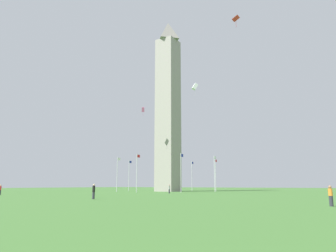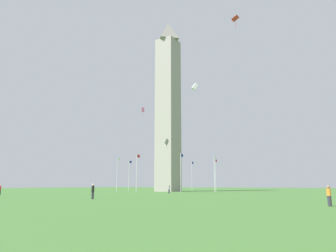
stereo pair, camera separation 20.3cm
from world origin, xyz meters
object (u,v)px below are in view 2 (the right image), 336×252
object	(u,v)px
flagpole_nw	(216,173)
kite_pink_box	(143,110)
flagpole_se	(117,173)
flagpole_e	(129,174)
kite_red_diamond	(235,19)
person_gray_shirt	(169,189)
person_orange_shirt	(329,196)
person_black_shirt	(93,191)
flagpole_ne	(159,175)
person_red_shirt	(0,190)
obelisk_monument	(168,103)
flagpole_s	(137,171)
flagpole_w	(214,172)
flagpole_n	(192,174)
kite_white_box	(195,87)
flagpole_sw	(181,171)

from	to	relation	value
flagpole_nw	kite_pink_box	bearing A→B (deg)	149.04
flagpole_se	flagpole_nw	world-z (taller)	same
flagpole_e	kite_red_diamond	distance (m)	54.09
flagpole_se	person_gray_shirt	xyz separation A→B (m)	(-6.17, -19.34, -3.82)
person_orange_shirt	person_black_shirt	world-z (taller)	person_black_shirt
flagpole_e	person_orange_shirt	distance (m)	68.17
flagpole_ne	person_red_shirt	world-z (taller)	flagpole_ne
flagpole_ne	person_black_shirt	xyz separation A→B (m)	(-51.30, -25.60, -3.80)
obelisk_monument	flagpole_s	xyz separation A→B (m)	(-13.04, 0.00, -18.90)
flagpole_s	person_orange_shirt	xyz separation A→B (m)	(-27.99, -41.15, -3.89)
flagpole_s	person_red_shirt	size ratio (longest dim) A/B	5.03
flagpole_w	kite_red_diamond	size ratio (longest dim) A/B	4.92
person_red_shirt	person_gray_shirt	distance (m)	29.99
flagpole_n	flagpole_e	xyz separation A→B (m)	(-13.10, 13.10, 0.00)
person_gray_shirt	kite_white_box	distance (m)	22.24
flagpole_se	flagpole_n	bearing A→B (deg)	-22.50
flagpole_se	flagpole_sw	world-z (taller)	same
person_black_shirt	person_gray_shirt	bearing A→B (deg)	-15.62
flagpole_nw	flagpole_n	bearing A→B (deg)	67.50
flagpole_se	person_red_shirt	distance (m)	30.65
flagpole_s	person_orange_shirt	bearing A→B (deg)	-124.22
person_red_shirt	flagpole_nw	bearing A→B (deg)	-16.19
flagpole_nw	person_orange_shirt	world-z (taller)	flagpole_nw
flagpole_nw	kite_white_box	xyz separation A→B (m)	(-21.14, -5.11, 17.72)
flagpole_s	person_gray_shirt	distance (m)	11.03
flagpole_n	flagpole_ne	xyz separation A→B (m)	(-3.84, 9.26, 0.00)
flagpole_s	kite_white_box	xyz separation A→B (m)	(1.22, -14.37, 17.72)
flagpole_n	flagpole_w	world-z (taller)	same
flagpole_w	kite_pink_box	size ratio (longest dim) A/B	3.49
flagpole_ne	person_black_shirt	size ratio (longest dim) A/B	4.84
flagpole_sw	person_black_shirt	bearing A→B (deg)	-167.82
person_gray_shirt	flagpole_ne	bearing A→B (deg)	-7.25
person_black_shirt	person_gray_shirt	distance (m)	27.33
flagpole_w	kite_red_diamond	xyz separation A→B (m)	(-25.73, -15.77, 22.41)
flagpole_n	kite_pink_box	world-z (taller)	kite_pink_box
flagpole_e	person_black_shirt	bearing A→B (deg)	-145.00
flagpole_s	kite_red_diamond	size ratio (longest dim) A/B	4.92
flagpole_se	kite_white_box	world-z (taller)	kite_white_box
kite_white_box	kite_red_diamond	distance (m)	20.60
flagpole_nw	person_red_shirt	xyz separation A→B (m)	(-48.89, 16.91, -3.83)
kite_white_box	kite_red_diamond	world-z (taller)	kite_red_diamond
flagpole_n	kite_pink_box	bearing A→B (deg)	175.65
flagpole_e	flagpole_n	bearing A→B (deg)	-45.00
flagpole_se	person_black_shirt	xyz separation A→B (m)	(-32.77, -25.60, -3.80)
flagpole_s	flagpole_n	bearing A→B (deg)	-0.00
flagpole_se	flagpole_e	bearing A→B (deg)	22.50
flagpole_sw	flagpole_nw	world-z (taller)	same
flagpole_w	obelisk_monument	bearing A→B (deg)	90.25
flagpole_s	kite_white_box	bearing A→B (deg)	-85.13
flagpole_sw	person_red_shirt	size ratio (longest dim) A/B	5.03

